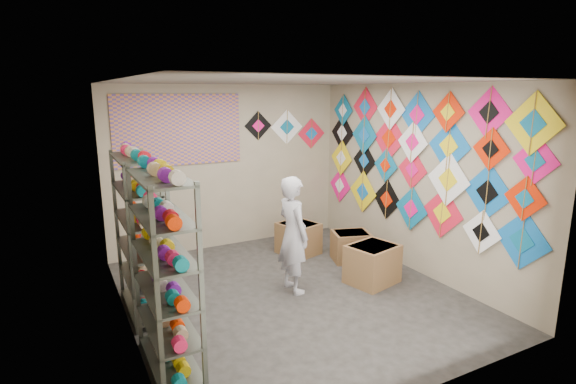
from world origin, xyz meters
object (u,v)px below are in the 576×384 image
shelf_rack_back (140,235)px  carton_b (351,246)px  carton_a (372,264)px  carton_c (298,238)px  shopkeeper (293,235)px  shelf_rack_front (165,275)px

shelf_rack_back → carton_b: bearing=3.5°
shelf_rack_back → carton_a: 3.08m
carton_b → carton_c: size_ratio=0.95×
shelf_rack_back → carton_a: size_ratio=2.95×
shopkeeper → carton_a: 1.23m
shopkeeper → carton_c: size_ratio=2.65×
shelf_rack_front → shopkeeper: bearing=27.4°
carton_b → shelf_rack_back: bearing=-158.3°
shopkeeper → carton_b: (1.32, 0.53, -0.55)m
carton_a → carton_b: carton_a is taller
shelf_rack_front → carton_b: 3.58m
shelf_rack_front → shopkeeper: size_ratio=1.23×
shelf_rack_back → carton_a: (2.94, -0.63, -0.68)m
carton_b → carton_c: (-0.58, 0.65, 0.03)m
carton_b → carton_a: bearing=-87.5°
carton_a → carton_b: bearing=60.5°
shelf_rack_back → carton_b: shelf_rack_back is taller
shelf_rack_back → carton_c: shelf_rack_back is taller
carton_b → carton_c: carton_c is taller
carton_a → carton_b: 0.86m
shelf_rack_back → shelf_rack_front: bearing=-90.0°
shelf_rack_front → carton_a: bearing=12.8°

